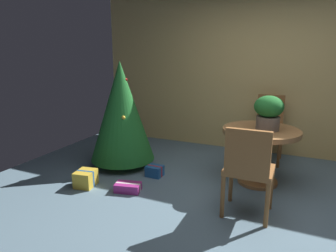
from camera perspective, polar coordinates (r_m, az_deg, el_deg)
ground_plane at (r=3.27m, az=14.43°, el=-16.16°), size 6.60×6.60×0.00m
back_wall_panel at (r=5.05m, az=19.77°, el=9.51°), size 6.00×0.10×2.60m
round_dining_table at (r=3.85m, az=17.30°, el=-3.25°), size 0.93×0.93×0.71m
flower_vase at (r=3.74m, az=18.84°, el=2.74°), size 0.35×0.35×0.42m
wooden_chair_far at (r=4.75m, az=18.78°, el=0.37°), size 0.43×0.46×1.00m
wooden_chair_near at (r=3.02m, az=15.16°, el=-7.58°), size 0.47×0.42×0.94m
holiday_tree at (r=4.28m, az=-8.96°, el=2.82°), size 0.92×0.92×1.52m
gift_box_purple at (r=3.65m, az=-7.70°, el=-11.60°), size 0.33×0.24×0.10m
gift_box_gold at (r=3.87m, az=-15.55°, el=-9.70°), size 0.26×0.29×0.20m
gift_box_blue at (r=4.03m, az=-2.58°, el=-8.63°), size 0.22×0.18×0.14m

